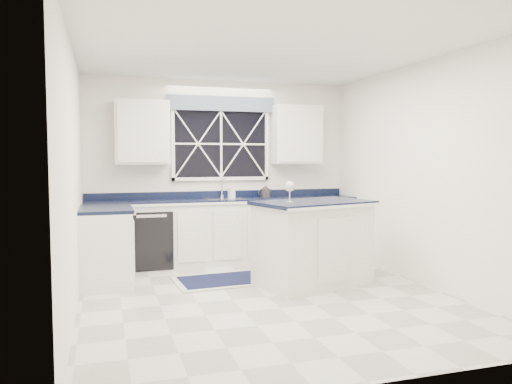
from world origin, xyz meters
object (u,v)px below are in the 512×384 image
object	(u,v)px
island	(313,243)
kettle	(265,192)
soap_bottle	(231,191)
faucet	(222,187)
wine_glass	(290,187)
dishwasher	(150,238)

from	to	relation	value
island	kettle	xyz separation A→B (m)	(-0.04, 1.73, 0.51)
soap_bottle	island	bearing A→B (deg)	-73.01
kettle	soap_bottle	bearing A→B (deg)	154.00
faucet	wine_glass	xyz separation A→B (m)	(0.38, -1.84, 0.10)
faucet	kettle	world-z (taller)	faucet
faucet	kettle	xyz separation A→B (m)	(0.66, -0.07, -0.08)
island	soap_bottle	xyz separation A→B (m)	(-0.56, 1.82, 0.52)
dishwasher	island	bearing A→B (deg)	-41.55
soap_bottle	kettle	bearing A→B (deg)	-9.94
island	kettle	bearing A→B (deg)	76.00
kettle	island	bearing A→B (deg)	-104.67
faucet	dishwasher	bearing A→B (deg)	-169.98
island	soap_bottle	size ratio (longest dim) A/B	7.98
dishwasher	soap_bottle	distance (m)	1.42
island	faucet	bearing A→B (deg)	96.07
wine_glass	faucet	bearing A→B (deg)	101.81
faucet	wine_glass	bearing A→B (deg)	-78.19
wine_glass	soap_bottle	bearing A→B (deg)	97.17
soap_bottle	faucet	bearing A→B (deg)	-171.16
dishwasher	faucet	distance (m)	1.31
island	wine_glass	size ratio (longest dim) A/B	5.98
wine_glass	dishwasher	bearing A→B (deg)	132.10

